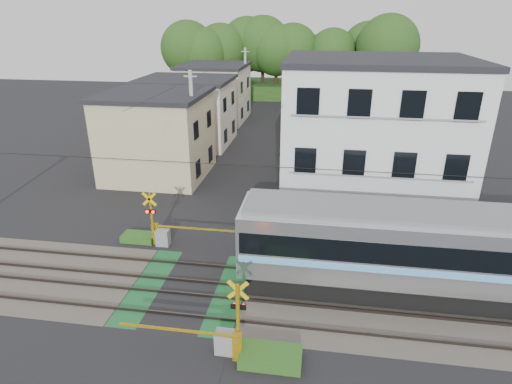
% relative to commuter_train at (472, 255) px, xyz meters
% --- Properties ---
extents(ground, '(120.00, 120.00, 0.00)m').
position_rel_commuter_train_xyz_m(ground, '(-12.05, -1.20, -2.15)').
color(ground, black).
extents(track_bed, '(120.00, 120.00, 0.14)m').
position_rel_commuter_train_xyz_m(track_bed, '(-12.05, -1.20, -2.11)').
color(track_bed, '#47423A').
rests_on(track_bed, ground).
extents(commuter_train, '(19.57, 3.08, 4.07)m').
position_rel_commuter_train_xyz_m(commuter_train, '(0.00, 0.00, 0.00)').
color(commuter_train, black).
rests_on(commuter_train, ground).
extents(crossing_signal_near, '(4.74, 0.65, 3.09)m').
position_rel_commuter_train_xyz_m(crossing_signal_near, '(-9.46, -4.85, -1.44)').
color(crossing_signal_near, yellow).
rests_on(crossing_signal_near, ground).
extents(crossing_signal_far, '(4.74, 0.65, 3.09)m').
position_rel_commuter_train_xyz_m(crossing_signal_far, '(-14.63, 2.45, -1.44)').
color(crossing_signal_far, yellow).
rests_on(crossing_signal_far, ground).
extents(apartment_block, '(10.20, 8.36, 9.30)m').
position_rel_commuter_train_xyz_m(apartment_block, '(-3.55, 8.29, 2.51)').
color(apartment_block, silver).
rests_on(apartment_block, ground).
extents(houses_row, '(22.07, 31.35, 6.80)m').
position_rel_commuter_train_xyz_m(houses_row, '(-11.80, 24.72, 1.10)').
color(houses_row, '#C0B187').
rests_on(houses_row, ground).
extents(tree_hill, '(40.00, 13.58, 11.68)m').
position_rel_commuter_train_xyz_m(tree_hill, '(-12.23, 47.43, 3.86)').
color(tree_hill, '#274B19').
rests_on(tree_hill, ground).
extents(catenary, '(60.00, 5.04, 7.00)m').
position_rel_commuter_train_xyz_m(catenary, '(-6.05, -1.17, 1.55)').
color(catenary, '#2D2D33').
rests_on(catenary, ground).
extents(utility_poles, '(7.90, 42.00, 8.00)m').
position_rel_commuter_train_xyz_m(utility_poles, '(-13.10, 21.81, 1.93)').
color(utility_poles, '#A5A5A0').
rests_on(utility_poles, ground).
extents(pedestrian, '(0.66, 0.55, 1.54)m').
position_rel_commuter_train_xyz_m(pedestrian, '(-10.62, 30.30, -1.38)').
color(pedestrian, black).
rests_on(pedestrian, ground).
extents(weed_patches, '(10.25, 8.80, 0.40)m').
position_rel_commuter_train_xyz_m(weed_patches, '(-10.29, -1.29, -1.96)').
color(weed_patches, '#2D5E1E').
rests_on(weed_patches, ground).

